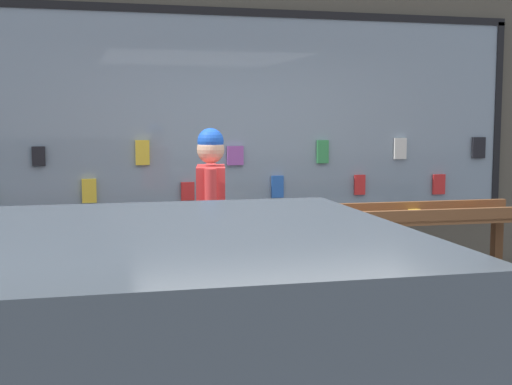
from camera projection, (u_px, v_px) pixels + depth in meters
ground_plane at (313, 350)px, 5.36m from camera, size 40.00×40.00×0.00m
shopfront_facade at (235, 115)px, 7.46m from camera, size 8.87×0.29×3.56m
display_table_left at (113, 243)px, 5.98m from camera, size 2.30×0.75×0.87m
display_table_right at (413, 225)px, 6.70m from camera, size 2.30×0.75×0.92m
person_browsing at (211, 216)px, 5.60m from camera, size 0.31×0.65×1.66m
small_dog at (160, 307)px, 5.43m from camera, size 0.28×0.55×0.44m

